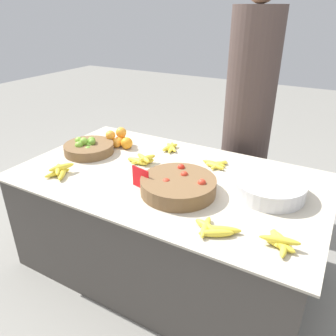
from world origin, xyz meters
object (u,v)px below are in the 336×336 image
object	(u,v)px
tomato_basket	(178,185)
vendor_person	(248,118)
lime_bowl	(88,148)
price_sign	(140,178)
metal_bowl	(269,188)

from	to	relation	value
tomato_basket	vendor_person	bearing A→B (deg)	86.15
lime_bowl	vendor_person	xyz separation A→B (m)	(0.83, 0.78, 0.12)
tomato_basket	lime_bowl	bearing A→B (deg)	167.67
lime_bowl	price_sign	size ratio (longest dim) A/B	2.75
metal_bowl	vendor_person	xyz separation A→B (m)	(-0.35, 0.75, 0.11)
lime_bowl	price_sign	world-z (taller)	price_sign
tomato_basket	price_sign	size ratio (longest dim) A/B	3.33
lime_bowl	metal_bowl	distance (m)	1.18
metal_bowl	vendor_person	bearing A→B (deg)	115.39
metal_bowl	price_sign	xyz separation A→B (m)	(-0.61, -0.26, 0.02)
vendor_person	metal_bowl	bearing A→B (deg)	-64.61
tomato_basket	price_sign	bearing A→B (deg)	-163.21
lime_bowl	tomato_basket	world-z (taller)	lime_bowl
price_sign	vendor_person	xyz separation A→B (m)	(0.26, 1.01, 0.10)
lime_bowl	metal_bowl	xyz separation A→B (m)	(1.18, 0.04, 0.01)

